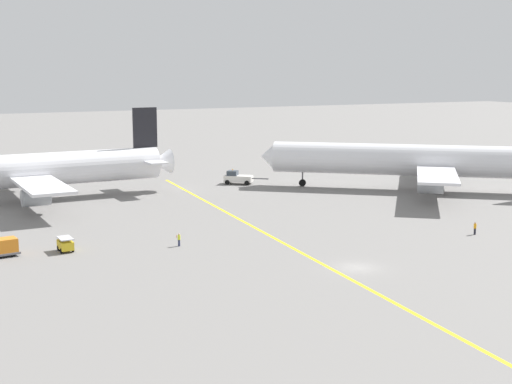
{
  "coord_description": "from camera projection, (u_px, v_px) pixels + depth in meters",
  "views": [
    {
      "loc": [
        -43.9,
        -65.57,
        22.07
      ],
      "look_at": [
        1.24,
        28.68,
        4.0
      ],
      "focal_mm": 50.81,
      "sensor_mm": 36.0,
      "label": 1
    }
  ],
  "objects": [
    {
      "name": "gse_baggage_cart_near_cluster",
      "position": [
        65.0,
        244.0,
        87.7
      ],
      "size": [
        1.72,
        2.81,
        1.71
      ],
      "color": "gold",
      "rests_on": "ground"
    },
    {
      "name": "ground_crew_marshaller_foreground",
      "position": [
        179.0,
        240.0,
        90.23
      ],
      "size": [
        0.48,
        0.36,
        1.64
      ],
      "color": "#2D3351",
      "rests_on": "ground"
    },
    {
      "name": "gse_container_dolly_flat",
      "position": [
        4.0,
        247.0,
        85.33
      ],
      "size": [
        3.5,
        2.67,
        2.15
      ],
      "color": "slate",
      "rests_on": "ground"
    },
    {
      "name": "airliner_at_gate_left",
      "position": [
        14.0,
        172.0,
        118.28
      ],
      "size": [
        55.22,
        41.58,
        15.07
      ],
      "color": "silver",
      "rests_on": "ground"
    },
    {
      "name": "ground_plane",
      "position": [
        357.0,
        268.0,
        80.72
      ],
      "size": [
        600.0,
        600.0,
        0.0
      ],
      "primitive_type": "plane",
      "color": "slate"
    },
    {
      "name": "taxiway_stripe",
      "position": [
        296.0,
        250.0,
        88.62
      ],
      "size": [
        7.59,
        119.82,
        0.01
      ],
      "primitive_type": "cube",
      "rotation": [
        0.0,
        0.0,
        -0.06
      ],
      "color": "yellow",
      "rests_on": "ground"
    },
    {
      "name": "pushback_tug",
      "position": [
        238.0,
        178.0,
        138.24
      ],
      "size": [
        7.51,
        6.27,
        2.85
      ],
      "color": "white",
      "rests_on": "ground"
    },
    {
      "name": "ground_crew_ramp_agent_by_cones",
      "position": [
        475.0,
        228.0,
        96.49
      ],
      "size": [
        0.43,
        0.41,
        1.68
      ],
      "color": "black",
      "rests_on": "ground"
    },
    {
      "name": "airliner_being_pushed",
      "position": [
        423.0,
        161.0,
        130.38
      ],
      "size": [
        49.97,
        41.56,
        16.93
      ],
      "color": "silver",
      "rests_on": "ground"
    }
  ]
}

